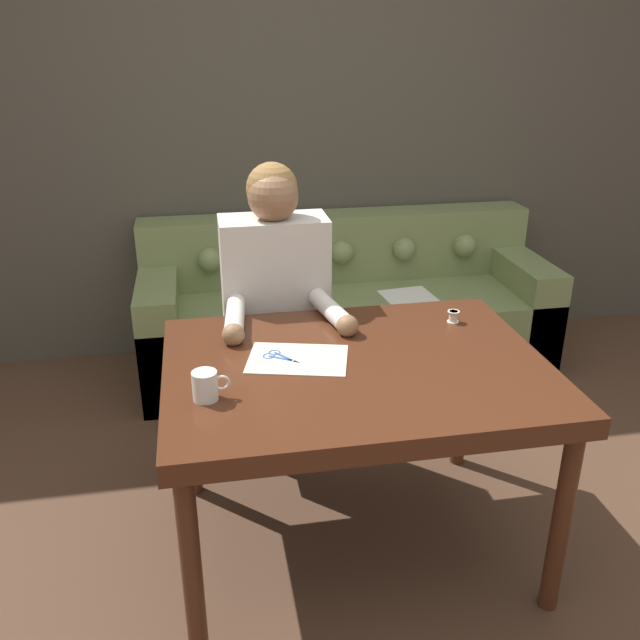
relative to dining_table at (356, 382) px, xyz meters
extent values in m
plane|color=#4C3323|center=(0.10, -0.12, -0.67)|extent=(16.00, 16.00, 0.00)
cube|color=#474238|center=(0.10, 1.83, 0.63)|extent=(8.00, 0.06, 2.60)
cube|color=#472314|center=(0.00, 0.00, 0.04)|extent=(1.26, 0.95, 0.07)
cylinder|color=#472314|center=(-0.57, -0.41, -0.33)|extent=(0.06, 0.06, 0.68)
cylinder|color=#472314|center=(0.57, -0.41, -0.33)|extent=(0.06, 0.06, 0.68)
cylinder|color=#472314|center=(-0.57, 0.41, -0.33)|extent=(0.06, 0.06, 0.68)
cylinder|color=#472314|center=(0.57, 0.41, -0.33)|extent=(0.06, 0.06, 0.68)
cube|color=olive|center=(0.28, 1.39, -0.45)|extent=(2.19, 0.77, 0.44)
cube|color=olive|center=(0.28, 1.67, -0.04)|extent=(2.19, 0.22, 0.38)
cube|color=olive|center=(-0.71, 1.39, -0.37)|extent=(0.20, 0.77, 0.60)
cube|color=olive|center=(1.28, 1.39, -0.37)|extent=(0.20, 0.77, 0.60)
sphere|color=olive|center=(-0.43, 1.54, -0.04)|extent=(0.13, 0.13, 0.13)
sphere|color=olive|center=(-0.07, 1.54, -0.04)|extent=(0.13, 0.13, 0.13)
sphere|color=olive|center=(0.28, 1.54, -0.04)|extent=(0.13, 0.13, 0.13)
sphere|color=olive|center=(0.64, 1.54, -0.04)|extent=(0.13, 0.13, 0.13)
sphere|color=olive|center=(1.00, 1.54, -0.04)|extent=(0.13, 0.13, 0.13)
cube|color=white|center=(0.60, 1.29, -0.23)|extent=(0.29, 0.28, 0.00)
cylinder|color=#33281E|center=(-0.19, 0.64, -0.44)|extent=(0.28, 0.28, 0.47)
cube|color=beige|center=(-0.19, 0.64, 0.10)|extent=(0.43, 0.22, 0.61)
sphere|color=#896042|center=(-0.19, 0.62, 0.50)|extent=(0.20, 0.20, 0.20)
sphere|color=olive|center=(-0.19, 0.65, 0.52)|extent=(0.20, 0.20, 0.20)
cylinder|color=beige|center=(-0.37, 0.37, 0.11)|extent=(0.10, 0.32, 0.07)
sphere|color=#896042|center=(-0.39, 0.22, 0.11)|extent=(0.08, 0.08, 0.08)
cylinder|color=beige|center=(-0.01, 0.37, 0.11)|extent=(0.13, 0.32, 0.07)
sphere|color=#896042|center=(0.02, 0.22, 0.11)|extent=(0.08, 0.08, 0.08)
cube|color=beige|center=(-0.19, 0.06, 0.08)|extent=(0.38, 0.31, 0.00)
cube|color=silver|center=(-0.15, 0.00, 0.08)|extent=(0.12, 0.09, 0.00)
cube|color=#2D569E|center=(-0.24, 0.07, 0.08)|extent=(0.08, 0.06, 0.00)
torus|color=#2D569E|center=(-0.28, 0.09, 0.08)|extent=(0.04, 0.04, 0.01)
cube|color=silver|center=(-0.17, -0.01, 0.08)|extent=(0.09, 0.12, 0.00)
cube|color=#2D569E|center=(-0.23, 0.08, 0.08)|extent=(0.06, 0.08, 0.00)
torus|color=#2D569E|center=(-0.26, 0.11, 0.08)|extent=(0.04, 0.04, 0.01)
cylinder|color=silver|center=(-0.21, 0.04, 0.08)|extent=(0.01, 0.01, 0.01)
cylinder|color=silver|center=(-0.49, -0.15, 0.12)|extent=(0.08, 0.08, 0.09)
torus|color=silver|center=(-0.44, -0.15, 0.12)|extent=(0.05, 0.01, 0.05)
cylinder|color=beige|center=(0.43, 0.26, 0.10)|extent=(0.03, 0.03, 0.04)
cylinder|color=beige|center=(0.43, 0.26, 0.12)|extent=(0.04, 0.04, 0.00)
cylinder|color=beige|center=(0.43, 0.26, 0.08)|extent=(0.04, 0.04, 0.00)
camera|label=1|loc=(-0.48, -1.94, 1.09)|focal=38.00mm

